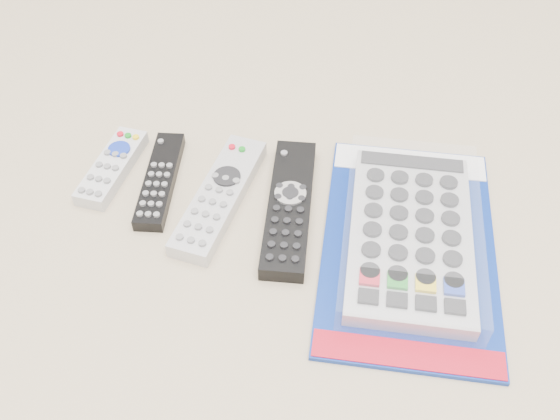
# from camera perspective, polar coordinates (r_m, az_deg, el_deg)

# --- Properties ---
(remote_small_grey) EXTENTS (0.06, 0.14, 0.02)m
(remote_small_grey) POSITION_cam_1_polar(r_m,az_deg,el_deg) (0.84, -15.11, 3.83)
(remote_small_grey) COLOR #B5B5B7
(remote_small_grey) RESTS_ON ground
(remote_slim_black) EXTENTS (0.05, 0.17, 0.02)m
(remote_slim_black) POSITION_cam_1_polar(r_m,az_deg,el_deg) (0.81, -10.92, 2.71)
(remote_slim_black) COLOR black
(remote_slim_black) RESTS_ON ground
(remote_silver_dvd) EXTENTS (0.09, 0.21, 0.02)m
(remote_silver_dvd) POSITION_cam_1_polar(r_m,az_deg,el_deg) (0.78, -5.54, 1.27)
(remote_silver_dvd) COLOR #B6B6BA
(remote_silver_dvd) RESTS_ON ground
(remote_large_black) EXTENTS (0.06, 0.22, 0.02)m
(remote_large_black) POSITION_cam_1_polar(r_m,az_deg,el_deg) (0.77, 0.86, 0.31)
(remote_large_black) COLOR black
(remote_large_black) RESTS_ON ground
(jumbo_remote_packaged) EXTENTS (0.20, 0.33, 0.04)m
(jumbo_remote_packaged) POSITION_cam_1_polar(r_m,az_deg,el_deg) (0.74, 11.85, -2.10)
(jumbo_remote_packaged) COLOR navy
(jumbo_remote_packaged) RESTS_ON ground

